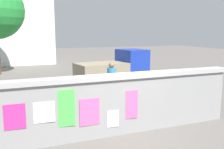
% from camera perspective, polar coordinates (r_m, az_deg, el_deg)
% --- Properties ---
extents(ground, '(60.00, 60.00, 0.00)m').
position_cam_1_polar(ground, '(14.58, -10.45, -1.46)').
color(ground, '#605B56').
extents(poster_wall, '(6.73, 0.42, 1.64)m').
position_cam_1_polar(poster_wall, '(6.93, 2.96, -6.32)').
color(poster_wall, gray).
rests_on(poster_wall, ground).
extents(auto_rickshaw_truck, '(3.77, 1.97, 1.85)m').
position_cam_1_polar(auto_rickshaw_truck, '(12.77, 0.81, 1.25)').
color(auto_rickshaw_truck, black).
rests_on(auto_rickshaw_truck, ground).
extents(motorcycle, '(1.90, 0.56, 0.87)m').
position_cam_1_polar(motorcycle, '(9.97, -11.47, -3.84)').
color(motorcycle, black).
rests_on(motorcycle, ground).
extents(bicycle_near, '(1.71, 0.44, 0.95)m').
position_cam_1_polar(bicycle_near, '(10.00, 10.10, -4.35)').
color(bicycle_near, black).
rests_on(bicycle_near, ground).
extents(bicycle_far, '(1.70, 0.44, 0.95)m').
position_cam_1_polar(bicycle_far, '(7.91, -17.30, -8.36)').
color(bicycle_far, black).
rests_on(bicycle_far, ground).
extents(person_walking, '(0.42, 0.42, 1.62)m').
position_cam_1_polar(person_walking, '(9.62, -0.10, -0.95)').
color(person_walking, '#338CBF').
rests_on(person_walking, ground).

